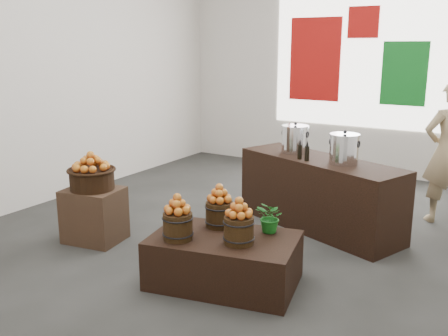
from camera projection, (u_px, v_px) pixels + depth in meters
The scene contains 22 objects.
ground at pixel (248, 232), 5.85m from camera, with size 7.00×7.00×0.00m, color #343532.
back_wall at pixel (350, 54), 8.28m from camera, with size 6.00×0.04×4.00m, color silver.
back_opening at pixel (368, 54), 8.11m from camera, with size 3.20×0.02×2.40m, color white.
deco_red_left at pixel (315, 59), 8.58m from camera, with size 0.90×0.04×1.40m, color #AB100D.
deco_green_right at pixel (404, 74), 7.88m from camera, with size 0.70×0.04×1.00m, color #106A1E.
deco_red_upper at pixel (364, 22), 8.04m from camera, with size 0.50×0.04×0.50m, color #AB100D.
crate at pixel (94, 215), 5.55m from camera, with size 0.60×0.49×0.60m, color #473021.
wicker_basket at pixel (92, 180), 5.45m from camera, with size 0.48×0.48×0.22m, color black.
apples_in_basket at pixel (91, 161), 5.40m from camera, with size 0.37×0.37×0.20m, color #9B0516, non-canonical shape.
display_table at pixel (224, 260), 4.56m from camera, with size 1.31×0.81×0.45m, color black.
apple_bucket_front_left at pixel (178, 226), 4.43m from camera, with size 0.26×0.26×0.24m, color #311E0D.
apples_in_bucket_front_left at pixel (177, 204), 4.38m from camera, with size 0.20×0.20×0.18m, color #9B0516, non-canonical shape.
apple_bucket_front_right at pixel (239, 230), 4.33m from camera, with size 0.26×0.26×0.24m, color #311E0D.
apples_in_bucket_front_right at pixel (239, 207), 4.28m from camera, with size 0.20×0.20×0.18m, color #9B0516, non-canonical shape.
apple_bucket_rear at pixel (219, 214), 4.74m from camera, with size 0.26×0.26×0.24m, color #311E0D.
apples_in_bucket_rear at pixel (219, 193), 4.69m from camera, with size 0.20×0.20×0.18m, color #9B0516, non-canonical shape.
herb_garnish_right at pixel (271, 217), 4.57m from camera, with size 0.27×0.23×0.30m, color #135D18.
herb_garnish_left at pixel (178, 211), 4.77m from camera, with size 0.16×0.13×0.28m, color #135D18.
counter at pixel (319, 194), 5.92m from camera, with size 2.07×0.66×0.85m, color black.
stock_pot_left at pixel (295, 140), 6.11m from camera, with size 0.32×0.32×0.32m, color silver.
stock_pot_center at pixel (344, 150), 5.53m from camera, with size 0.32×0.32×0.32m, color silver.
oil_cruets at pixel (309, 151), 5.67m from camera, with size 0.15×0.06×0.24m, color black, non-canonical shape.
Camera 1 is at (2.60, -4.86, 2.14)m, focal length 40.00 mm.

